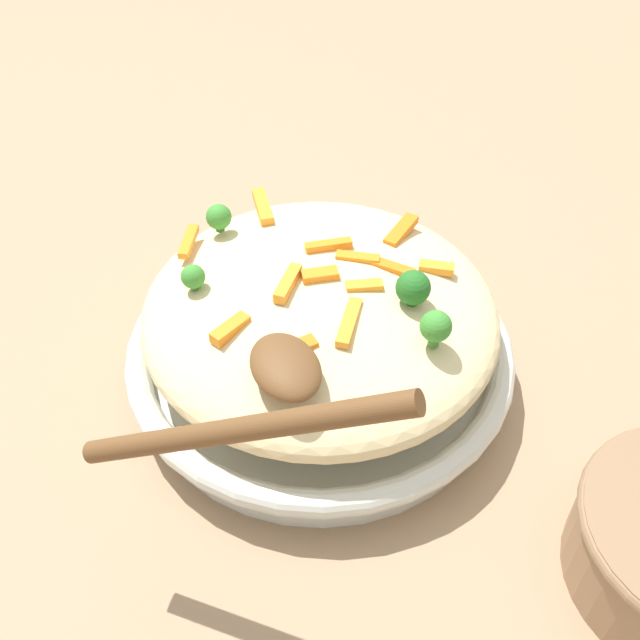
% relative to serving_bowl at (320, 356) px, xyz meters
% --- Properties ---
extents(ground_plane, '(2.40, 2.40, 0.00)m').
position_rel_serving_bowl_xyz_m(ground_plane, '(0.00, 0.00, -0.02)').
color(ground_plane, '#9E7F60').
extents(serving_bowl, '(0.28, 0.28, 0.04)m').
position_rel_serving_bowl_xyz_m(serving_bowl, '(0.00, 0.00, 0.00)').
color(serving_bowl, silver).
rests_on(serving_bowl, ground_plane).
extents(pasta_mound, '(0.25, 0.25, 0.06)m').
position_rel_serving_bowl_xyz_m(pasta_mound, '(0.00, 0.00, 0.04)').
color(pasta_mound, beige).
rests_on(pasta_mound, serving_bowl).
extents(carrot_piece_0, '(0.04, 0.02, 0.01)m').
position_rel_serving_bowl_xyz_m(carrot_piece_0, '(0.10, 0.01, 0.07)').
color(carrot_piece_0, orange).
rests_on(carrot_piece_0, pasta_mound).
extents(carrot_piece_1, '(0.02, 0.03, 0.01)m').
position_rel_serving_bowl_xyz_m(carrot_piece_1, '(0.01, -0.03, 0.08)').
color(carrot_piece_1, orange).
rests_on(carrot_piece_1, pasta_mound).
extents(carrot_piece_2, '(0.03, 0.03, 0.01)m').
position_rel_serving_bowl_xyz_m(carrot_piece_2, '(-0.00, 0.02, 0.08)').
color(carrot_piece_2, orange).
rests_on(carrot_piece_2, pasta_mound).
extents(carrot_piece_3, '(0.02, 0.03, 0.01)m').
position_rel_serving_bowl_xyz_m(carrot_piece_3, '(-0.02, -0.02, 0.08)').
color(carrot_piece_3, orange).
rests_on(carrot_piece_3, pasta_mound).
extents(carrot_piece_4, '(0.04, 0.03, 0.01)m').
position_rel_serving_bowl_xyz_m(carrot_piece_4, '(-0.05, 0.00, 0.08)').
color(carrot_piece_4, orange).
rests_on(carrot_piece_4, pasta_mound).
extents(carrot_piece_5, '(0.03, 0.02, 0.01)m').
position_rel_serving_bowl_xyz_m(carrot_piece_5, '(0.08, 0.07, 0.07)').
color(carrot_piece_5, orange).
rests_on(carrot_piece_5, pasta_mound).
extents(carrot_piece_6, '(0.01, 0.03, 0.01)m').
position_rel_serving_bowl_xyz_m(carrot_piece_6, '(-0.05, 0.04, 0.07)').
color(carrot_piece_6, orange).
rests_on(carrot_piece_6, pasta_mound).
extents(carrot_piece_7, '(0.01, 0.03, 0.01)m').
position_rel_serving_bowl_xyz_m(carrot_piece_7, '(0.03, -0.02, 0.08)').
color(carrot_piece_7, orange).
rests_on(carrot_piece_7, pasta_mound).
extents(carrot_piece_8, '(0.03, 0.03, 0.01)m').
position_rel_serving_bowl_xyz_m(carrot_piece_8, '(-0.01, -0.05, 0.07)').
color(carrot_piece_8, orange).
rests_on(carrot_piece_8, pasta_mound).
extents(carrot_piece_9, '(0.01, 0.03, 0.01)m').
position_rel_serving_bowl_xyz_m(carrot_piece_9, '(-0.00, 0.00, 0.08)').
color(carrot_piece_9, orange).
rests_on(carrot_piece_9, pasta_mound).
extents(carrot_piece_10, '(0.03, 0.04, 0.01)m').
position_rel_serving_bowl_xyz_m(carrot_piece_10, '(0.03, -0.08, 0.07)').
color(carrot_piece_10, orange).
rests_on(carrot_piece_10, pasta_mound).
extents(carrot_piece_11, '(0.02, 0.02, 0.01)m').
position_rel_serving_bowl_xyz_m(carrot_piece_11, '(-0.02, -0.08, 0.07)').
color(carrot_piece_11, orange).
rests_on(carrot_piece_11, pasta_mound).
extents(carrot_piece_12, '(0.02, 0.03, 0.01)m').
position_rel_serving_bowl_xyz_m(carrot_piece_12, '(-0.02, 0.07, 0.07)').
color(carrot_piece_12, orange).
rests_on(carrot_piece_12, pasta_mound).
extents(broccoli_floret_0, '(0.02, 0.02, 0.02)m').
position_rel_serving_bowl_xyz_m(broccoli_floret_0, '(0.03, 0.08, 0.08)').
color(broccoli_floret_0, '#377928').
rests_on(broccoli_floret_0, pasta_mound).
extents(broccoli_floret_1, '(0.02, 0.02, 0.02)m').
position_rel_serving_bowl_xyz_m(broccoli_floret_1, '(0.09, 0.04, 0.08)').
color(broccoli_floret_1, '#377928').
rests_on(broccoli_floret_1, pasta_mound).
extents(broccoli_floret_2, '(0.02, 0.02, 0.03)m').
position_rel_serving_bowl_xyz_m(broccoli_floret_2, '(-0.08, -0.04, 0.08)').
color(broccoli_floret_2, '#377928').
rests_on(broccoli_floret_2, pasta_mound).
extents(broccoli_floret_3, '(0.02, 0.02, 0.03)m').
position_rel_serving_bowl_xyz_m(broccoli_floret_3, '(-0.04, -0.05, 0.08)').
color(broccoli_floret_3, '#205B1C').
rests_on(broccoli_floret_3, pasta_mound).
extents(serving_spoon, '(0.15, 0.14, 0.10)m').
position_rel_serving_bowl_xyz_m(serving_spoon, '(-0.10, 0.07, 0.10)').
color(serving_spoon, brown).
rests_on(serving_spoon, pasta_mound).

